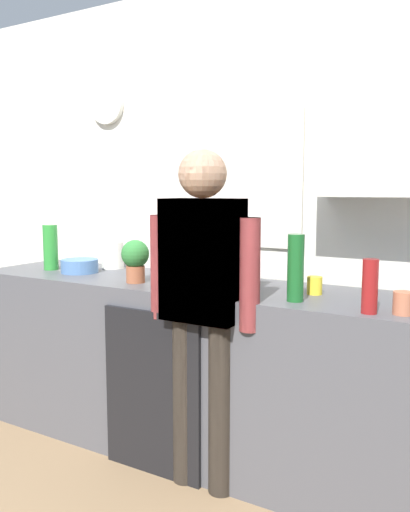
{
  "coord_description": "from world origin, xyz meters",
  "views": [
    {
      "loc": [
        1.22,
        -2.05,
        1.42
      ],
      "look_at": [
        -0.13,
        0.25,
        1.08
      ],
      "focal_mm": 36.9,
      "sensor_mm": 36.0,
      "label": 1
    }
  ],
  "objects": [
    {
      "name": "bottle_amber_beer",
      "position": [
        -0.34,
        0.14,
        1.04
      ],
      "size": [
        0.06,
        0.06,
        0.23
      ],
      "primitive_type": "cylinder",
      "color": "brown",
      "rests_on": "kitchen_counter"
    },
    {
      "name": "ground_plane",
      "position": [
        0.0,
        0.0,
        0.0
      ],
      "size": [
        8.0,
        8.0,
        0.0
      ],
      "primitive_type": "plane",
      "color": "#8C6D4C"
    },
    {
      "name": "potted_plant",
      "position": [
        -0.51,
        0.16,
        1.06
      ],
      "size": [
        0.15,
        0.15,
        0.23
      ],
      "color": "#9E5638",
      "rests_on": "kitchen_counter"
    },
    {
      "name": "back_wall_assembly",
      "position": [
        0.09,
        0.7,
        1.36
      ],
      "size": [
        4.8,
        0.42,
        2.6
      ],
      "color": "silver",
      "rests_on": "ground_plane"
    },
    {
      "name": "kitchen_counter",
      "position": [
        0.0,
        0.3,
        0.46
      ],
      "size": [
        3.2,
        0.64,
        0.93
      ],
      "primitive_type": "cube",
      "color": "#4C4C51",
      "rests_on": "ground_plane"
    },
    {
      "name": "person_at_sink",
      "position": [
        0.0,
        0.0,
        0.95
      ],
      "size": [
        0.57,
        0.22,
        1.6
      ],
      "rotation": [
        0.0,
        0.0,
        0.13
      ],
      "color": "brown",
      "rests_on": "ground_plane"
    },
    {
      "name": "person_guest",
      "position": [
        0.0,
        0.0,
        0.95
      ],
      "size": [
        0.57,
        0.22,
        1.6
      ],
      "rotation": [
        0.0,
        0.0,
        2.51
      ],
      "color": "brown",
      "rests_on": "ground_plane"
    },
    {
      "name": "bottle_clear_soda",
      "position": [
        -1.25,
        0.26,
        1.07
      ],
      "size": [
        0.09,
        0.09,
        0.28
      ],
      "primitive_type": "cylinder",
      "color": "#2D8C33",
      "rests_on": "kitchen_counter"
    },
    {
      "name": "cup_terracotta_mug",
      "position": [
        0.86,
        0.11,
        0.97
      ],
      "size": [
        0.08,
        0.08,
        0.09
      ],
      "primitive_type": "cylinder",
      "color": "#B26647",
      "rests_on": "kitchen_counter"
    },
    {
      "name": "mixing_bowl",
      "position": [
        -1.01,
        0.26,
        0.97
      ],
      "size": [
        0.22,
        0.22,
        0.08
      ],
      "primitive_type": "cylinder",
      "color": "#4C72A5",
      "rests_on": "kitchen_counter"
    },
    {
      "name": "dishwasher_panel",
      "position": [
        -0.28,
        -0.03,
        0.42
      ],
      "size": [
        0.56,
        0.02,
        0.83
      ],
      "primitive_type": "cube",
      "color": "black",
      "rests_on": "ground_plane"
    },
    {
      "name": "coffee_maker",
      "position": [
        -0.09,
        0.46,
        1.07
      ],
      "size": [
        0.2,
        0.2,
        0.33
      ],
      "color": "black",
      "rests_on": "kitchen_counter"
    },
    {
      "name": "bottle_red_vinegar",
      "position": [
        0.74,
        0.07,
        1.04
      ],
      "size": [
        0.06,
        0.06,
        0.22
      ],
      "primitive_type": "cylinder",
      "color": "maroon",
      "rests_on": "kitchen_counter"
    },
    {
      "name": "storage_canister",
      "position": [
        -0.96,
        0.5,
        1.01
      ],
      "size": [
        0.14,
        0.14,
        0.17
      ],
      "primitive_type": "cylinder",
      "color": "silver",
      "rests_on": "kitchen_counter"
    },
    {
      "name": "bottle_green_wine",
      "position": [
        0.4,
        0.14,
        1.08
      ],
      "size": [
        0.07,
        0.07,
        0.3
      ],
      "primitive_type": "cylinder",
      "color": "#195923",
      "rests_on": "kitchen_counter"
    },
    {
      "name": "cup_yellow_cup",
      "position": [
        0.42,
        0.33,
        0.97
      ],
      "size": [
        0.07,
        0.07,
        0.08
      ],
      "primitive_type": "cylinder",
      "color": "yellow",
      "rests_on": "kitchen_counter"
    }
  ]
}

